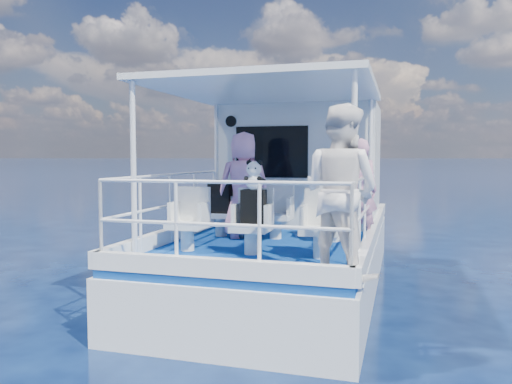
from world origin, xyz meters
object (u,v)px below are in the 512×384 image
Objects in this scene: backpack_center at (254,208)px; passenger_port_fwd at (244,185)px; passenger_stbd_aft at (341,192)px; panda at (254,175)px.

passenger_port_fwd is at bearing 113.14° from backpack_center.
panda is at bearing -9.67° from passenger_stbd_aft.
panda is at bearing -52.81° from backpack_center.
backpack_center is at bearing 127.19° from panda.
passenger_port_fwd is 4.37× the size of panda.
passenger_stbd_aft is at bearing 105.30° from passenger_port_fwd.
passenger_port_fwd is 1.35m from backpack_center.
passenger_stbd_aft is 1.55m from backpack_center.
passenger_port_fwd is at bearing 113.45° from panda.
panda reaches higher than backpack_center.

